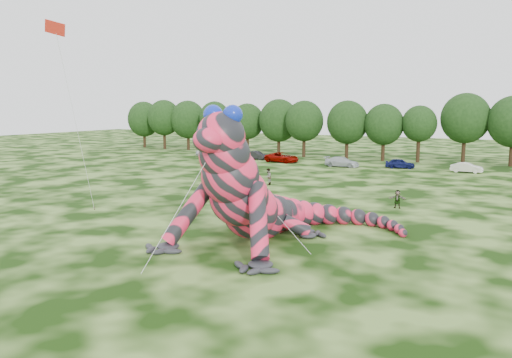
{
  "coord_description": "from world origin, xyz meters",
  "views": [
    {
      "loc": [
        15.15,
        -21.52,
        8.55
      ],
      "look_at": [
        0.47,
        5.86,
        4.0
      ],
      "focal_mm": 35.0,
      "sensor_mm": 36.0,
      "label": 1
    }
  ],
  "objects_px": {
    "tree_3": "(215,127)",
    "car_2": "(282,157)",
    "car_1": "(256,155)",
    "car_3": "(342,162)",
    "flying_kite": "(58,43)",
    "spectator_5": "(397,199)",
    "tree_7": "(347,130)",
    "tree_10": "(465,129)",
    "tree_4": "(247,128)",
    "tree_8": "(384,132)",
    "tree_1": "(164,125)",
    "car_4": "(400,163)",
    "spectator_0": "(239,186)",
    "spectator_1": "(268,177)",
    "inflatable_gecko": "(261,172)",
    "car_0": "(208,153)",
    "tree_0": "(144,125)",
    "tree_5": "(279,127)",
    "spectator_4": "(206,164)",
    "tree_6": "(304,129)",
    "car_5": "(467,168)",
    "tree_9": "(419,134)",
    "tree_2": "(188,125)"
  },
  "relations": [
    {
      "from": "tree_4",
      "to": "car_4",
      "type": "xyz_separation_m",
      "value": [
        29.96,
        -10.28,
        -3.85
      ]
    },
    {
      "from": "car_0",
      "to": "tree_4",
      "type": "bearing_deg",
      "value": -0.93
    },
    {
      "from": "car_1",
      "to": "spectator_1",
      "type": "distance_m",
      "value": 26.61
    },
    {
      "from": "tree_1",
      "to": "car_2",
      "type": "relative_size",
      "value": 1.81
    },
    {
      "from": "tree_5",
      "to": "tree_3",
      "type": "bearing_deg",
      "value": -173.8
    },
    {
      "from": "car_1",
      "to": "flying_kite",
      "type": "bearing_deg",
      "value": -157.28
    },
    {
      "from": "car_0",
      "to": "spectator_4",
      "type": "bearing_deg",
      "value": -137.14
    },
    {
      "from": "inflatable_gecko",
      "to": "car_0",
      "type": "relative_size",
      "value": 3.9
    },
    {
      "from": "tree_1",
      "to": "tree_8",
      "type": "distance_m",
      "value": 44.15
    },
    {
      "from": "car_2",
      "to": "tree_2",
      "type": "bearing_deg",
      "value": 76.52
    },
    {
      "from": "car_3",
      "to": "car_5",
      "type": "bearing_deg",
      "value": -82.56
    },
    {
      "from": "tree_4",
      "to": "car_4",
      "type": "relative_size",
      "value": 2.27
    },
    {
      "from": "tree_3",
      "to": "car_1",
      "type": "bearing_deg",
      "value": -30.84
    },
    {
      "from": "tree_10",
      "to": "car_2",
      "type": "height_order",
      "value": "tree_10"
    },
    {
      "from": "flying_kite",
      "to": "tree_2",
      "type": "bearing_deg",
      "value": 117.69
    },
    {
      "from": "tree_7",
      "to": "car_4",
      "type": "height_order",
      "value": "tree_7"
    },
    {
      "from": "tree_4",
      "to": "tree_10",
      "type": "distance_m",
      "value": 37.04
    },
    {
      "from": "tree_3",
      "to": "car_2",
      "type": "distance_m",
      "value": 21.13
    },
    {
      "from": "car_4",
      "to": "spectator_0",
      "type": "distance_m",
      "value": 30.2
    },
    {
      "from": "tree_0",
      "to": "car_3",
      "type": "relative_size",
      "value": 1.93
    },
    {
      "from": "car_4",
      "to": "tree_0",
      "type": "bearing_deg",
      "value": 67.42
    },
    {
      "from": "tree_1",
      "to": "tree_2",
      "type": "xyz_separation_m",
      "value": [
        5.34,
        0.71,
        -0.08
      ]
    },
    {
      "from": "tree_5",
      "to": "tree_6",
      "type": "xyz_separation_m",
      "value": [
        5.57,
        -1.75,
        -0.15
      ]
    },
    {
      "from": "tree_4",
      "to": "car_5",
      "type": "bearing_deg",
      "value": -15.56
    },
    {
      "from": "tree_0",
      "to": "tree_2",
      "type": "relative_size",
      "value": 0.99
    },
    {
      "from": "tree_3",
      "to": "car_4",
      "type": "distance_m",
      "value": 37.28
    },
    {
      "from": "tree_6",
      "to": "tree_10",
      "type": "distance_m",
      "value": 25.03
    },
    {
      "from": "car_1",
      "to": "inflatable_gecko",
      "type": "bearing_deg",
      "value": -139.56
    },
    {
      "from": "tree_0",
      "to": "spectator_4",
      "type": "bearing_deg",
      "value": -38.38
    },
    {
      "from": "inflatable_gecko",
      "to": "car_4",
      "type": "height_order",
      "value": "inflatable_gecko"
    },
    {
      "from": "inflatable_gecko",
      "to": "car_2",
      "type": "distance_m",
      "value": 44.41
    },
    {
      "from": "tree_0",
      "to": "tree_8",
      "type": "relative_size",
      "value": 1.06
    },
    {
      "from": "tree_1",
      "to": "car_2",
      "type": "distance_m",
      "value": 33.06
    },
    {
      "from": "tree_0",
      "to": "tree_8",
      "type": "distance_m",
      "value": 50.39
    },
    {
      "from": "spectator_1",
      "to": "spectator_5",
      "type": "xyz_separation_m",
      "value": [
        15.24,
        -5.92,
        -0.14
      ]
    },
    {
      "from": "flying_kite",
      "to": "tree_7",
      "type": "bearing_deg",
      "value": 85.7
    },
    {
      "from": "tree_3",
      "to": "car_3",
      "type": "relative_size",
      "value": 1.92
    },
    {
      "from": "car_1",
      "to": "car_2",
      "type": "distance_m",
      "value": 5.82
    },
    {
      "from": "spectator_0",
      "to": "spectator_5",
      "type": "bearing_deg",
      "value": 60.39
    },
    {
      "from": "spectator_5",
      "to": "tree_7",
      "type": "bearing_deg",
      "value": 109.36
    },
    {
      "from": "flying_kite",
      "to": "tree_7",
      "type": "height_order",
      "value": "flying_kite"
    },
    {
      "from": "tree_1",
      "to": "car_3",
      "type": "bearing_deg",
      "value": -16.04
    },
    {
      "from": "inflatable_gecko",
      "to": "car_0",
      "type": "height_order",
      "value": "inflatable_gecko"
    },
    {
      "from": "inflatable_gecko",
      "to": "tree_9",
      "type": "xyz_separation_m",
      "value": [
        0.77,
        50.48,
        0.01
      ]
    },
    {
      "from": "tree_0",
      "to": "tree_3",
      "type": "xyz_separation_m",
      "value": [
        18.84,
        -2.17,
        -0.03
      ]
    },
    {
      "from": "tree_8",
      "to": "car_1",
      "type": "xyz_separation_m",
      "value": [
        -18.59,
        -7.62,
        -3.8
      ]
    },
    {
      "from": "tree_8",
      "to": "spectator_1",
      "type": "distance_m",
      "value": 31.04
    },
    {
      "from": "car_0",
      "to": "car_1",
      "type": "relative_size",
      "value": 1.09
    },
    {
      "from": "tree_0",
      "to": "spectator_0",
      "type": "height_order",
      "value": "tree_0"
    },
    {
      "from": "car_2",
      "to": "car_3",
      "type": "relative_size",
      "value": 1.1
    }
  ]
}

